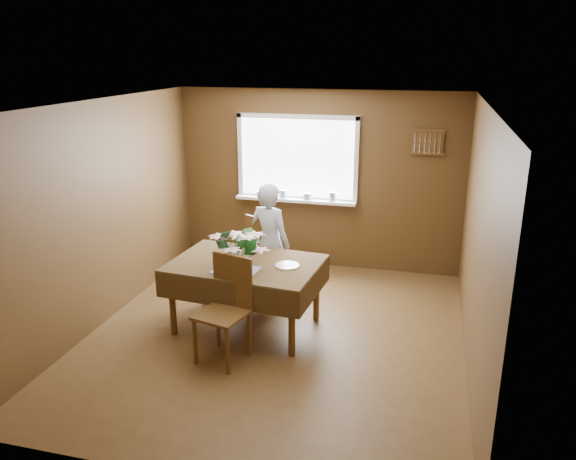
% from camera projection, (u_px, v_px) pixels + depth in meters
% --- Properties ---
extents(floor, '(4.50, 4.50, 0.00)m').
position_uv_depth(floor, '(276.00, 336.00, 6.17)').
color(floor, '#52391C').
rests_on(floor, ground).
extents(ceiling, '(4.50, 4.50, 0.00)m').
position_uv_depth(ceiling, '(274.00, 104.00, 5.40)').
color(ceiling, white).
rests_on(ceiling, wall_back).
extents(wall_back, '(4.00, 0.00, 4.00)m').
position_uv_depth(wall_back, '(318.00, 181.00, 7.86)').
color(wall_back, brown).
rests_on(wall_back, floor).
extents(wall_front, '(4.00, 0.00, 4.00)m').
position_uv_depth(wall_front, '(183.00, 326.00, 3.71)').
color(wall_front, brown).
rests_on(wall_front, floor).
extents(wall_left, '(0.00, 4.50, 4.50)m').
position_uv_depth(wall_left, '(102.00, 214.00, 6.26)').
color(wall_left, brown).
rests_on(wall_left, floor).
extents(wall_right, '(0.00, 4.50, 4.50)m').
position_uv_depth(wall_right, '(478.00, 243.00, 5.31)').
color(wall_right, brown).
rests_on(wall_right, floor).
extents(window_assembly, '(1.72, 0.20, 1.22)m').
position_uv_depth(window_assembly, '(297.00, 172.00, 7.85)').
color(window_assembly, white).
rests_on(window_assembly, wall_back).
extents(spoon_rack, '(0.44, 0.05, 0.33)m').
position_uv_depth(spoon_rack, '(428.00, 142.00, 7.30)').
color(spoon_rack, brown).
rests_on(spoon_rack, wall_back).
extents(dining_table, '(1.70, 1.24, 0.79)m').
position_uv_depth(dining_table, '(246.00, 270.00, 6.16)').
color(dining_table, brown).
rests_on(dining_table, floor).
extents(chair_far, '(0.61, 0.61, 1.06)m').
position_uv_depth(chair_far, '(266.00, 253.00, 7.02)').
color(chair_far, brown).
rests_on(chair_far, floor).
extents(chair_near, '(0.55, 0.55, 1.06)m').
position_uv_depth(chair_near, '(227.00, 305.00, 5.59)').
color(chair_near, brown).
rests_on(chair_near, floor).
extents(seated_woman, '(0.64, 0.52, 1.51)m').
position_uv_depth(seated_woman, '(270.00, 244.00, 6.80)').
color(seated_woman, white).
rests_on(seated_woman, floor).
extents(flower_bouquet, '(0.49, 0.49, 0.42)m').
position_uv_depth(flower_bouquet, '(237.00, 245.00, 5.83)').
color(flower_bouquet, white).
rests_on(flower_bouquet, dining_table).
extents(side_plate, '(0.34, 0.34, 0.01)m').
position_uv_depth(side_plate, '(287.00, 265.00, 6.02)').
color(side_plate, white).
rests_on(side_plate, dining_table).
extents(table_knife, '(0.05, 0.25, 0.00)m').
position_uv_depth(table_knife, '(249.00, 269.00, 5.91)').
color(table_knife, silver).
rests_on(table_knife, dining_table).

